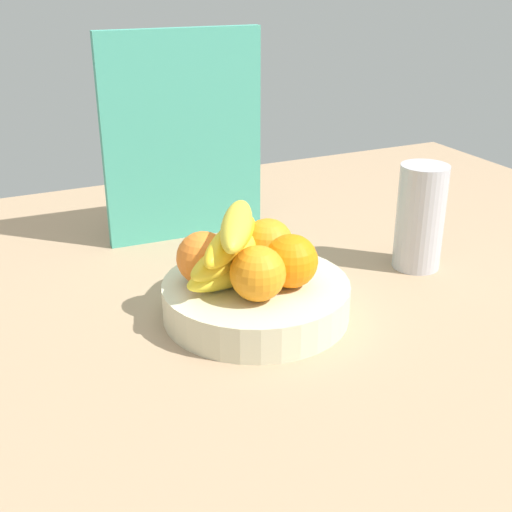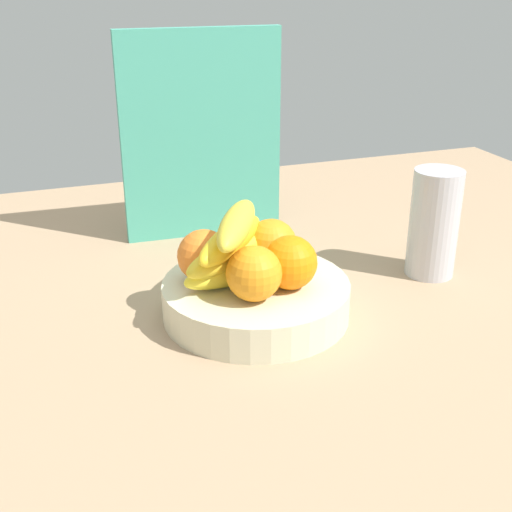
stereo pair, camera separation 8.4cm
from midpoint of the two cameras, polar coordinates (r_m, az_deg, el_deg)
ground_plane at (r=93.20cm, az=0.97°, el=-6.54°), size 180.00×140.00×3.00cm
fruit_bowl at (r=93.23cm, az=2.57°, el=-3.72°), size 26.11×26.11×5.04cm
orange_front_left at (r=89.56cm, az=5.62°, el=-0.61°), size 7.36×7.36×7.36cm
orange_front_right at (r=95.10cm, az=3.84°, el=0.95°), size 7.36×7.36×7.36cm
orange_center at (r=91.20cm, az=-1.87°, el=-0.04°), size 7.36×7.36×7.36cm
orange_back_left at (r=86.08cm, az=2.61°, el=-1.56°), size 7.36×7.36×7.36cm
banana_bunch at (r=89.86cm, az=0.77°, el=0.72°), size 18.33×16.81×10.60cm
cutting_board at (r=117.06cm, az=-2.58°, el=10.15°), size 28.05×2.89×36.00cm
thermos_tumbler at (r=108.02cm, az=17.14°, el=2.65°), size 7.62×7.62×17.05cm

